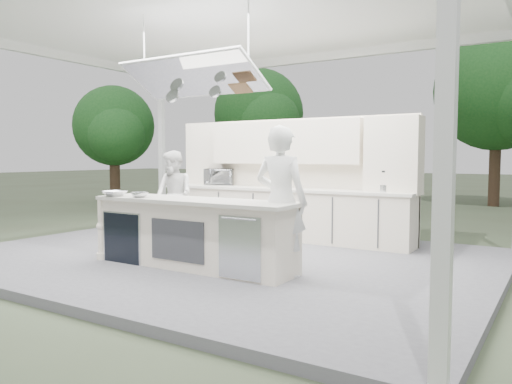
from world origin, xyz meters
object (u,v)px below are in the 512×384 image
Objects in this scene: back_counter at (280,213)px; sous_chef at (174,195)px; head_chef at (281,201)px; demo_island at (193,233)px.

sous_chef is (-1.55, -1.24, 0.35)m from back_counter.
sous_chef is at bearing -26.88° from head_chef.
back_counter is 3.08× the size of sous_chef.
sous_chef is at bearing 137.74° from demo_island.
back_counter is at bearing 93.63° from demo_island.
back_counter is at bearing -63.22° from head_chef.
back_counter is 3.02m from head_chef.
back_counter is 2.63× the size of head_chef.
head_chef is (1.29, 0.21, 0.49)m from demo_island.
demo_island is at bearing -86.37° from back_counter.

